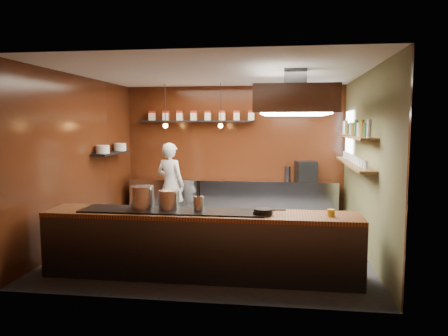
% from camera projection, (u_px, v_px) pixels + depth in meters
% --- Properties ---
extents(floor, '(5.00, 5.00, 0.00)m').
position_uv_depth(floor, '(218.00, 245.00, 7.74)').
color(floor, black).
rests_on(floor, ground).
extents(back_wall, '(5.00, 0.00, 5.00)m').
position_uv_depth(back_wall, '(234.00, 152.00, 10.05)').
color(back_wall, '#331409').
rests_on(back_wall, ground).
extents(left_wall, '(0.00, 5.00, 5.00)m').
position_uv_depth(left_wall, '(82.00, 159.00, 7.93)').
color(left_wall, '#331409').
rests_on(left_wall, ground).
extents(right_wall, '(0.00, 5.00, 5.00)m').
position_uv_depth(right_wall, '(366.00, 163.00, 7.25)').
color(right_wall, brown).
rests_on(right_wall, ground).
extents(ceiling, '(5.00, 5.00, 0.00)m').
position_uv_depth(ceiling, '(218.00, 73.00, 7.44)').
color(ceiling, silver).
rests_on(ceiling, back_wall).
extents(window_pane, '(0.00, 1.00, 1.00)m').
position_uv_depth(window_pane, '(349.00, 136.00, 8.89)').
color(window_pane, white).
rests_on(window_pane, right_wall).
extents(prep_counter, '(4.60, 0.65, 0.90)m').
position_uv_depth(prep_counter, '(232.00, 199.00, 9.83)').
color(prep_counter, silver).
rests_on(prep_counter, floor).
extents(pass_counter, '(4.40, 0.72, 0.94)m').
position_uv_depth(pass_counter, '(200.00, 244.00, 6.12)').
color(pass_counter, '#38383D').
rests_on(pass_counter, floor).
extents(tin_shelf, '(2.60, 0.26, 0.04)m').
position_uv_depth(tin_shelf, '(194.00, 121.00, 9.97)').
color(tin_shelf, black).
rests_on(tin_shelf, back_wall).
extents(plate_shelf, '(0.30, 1.40, 0.04)m').
position_uv_depth(plate_shelf, '(112.00, 153.00, 8.89)').
color(plate_shelf, black).
rests_on(plate_shelf, left_wall).
extents(bottle_shelf_upper, '(0.26, 2.80, 0.04)m').
position_uv_depth(bottle_shelf_upper, '(354.00, 137.00, 7.52)').
color(bottle_shelf_upper, brown).
rests_on(bottle_shelf_upper, right_wall).
extents(bottle_shelf_lower, '(0.26, 2.80, 0.04)m').
position_uv_depth(bottle_shelf_lower, '(354.00, 164.00, 7.57)').
color(bottle_shelf_lower, brown).
rests_on(bottle_shelf_lower, right_wall).
extents(extractor_hood, '(1.20, 2.00, 0.72)m').
position_uv_depth(extractor_hood, '(295.00, 101.00, 6.91)').
color(extractor_hood, '#38383D').
rests_on(extractor_hood, ceiling).
extents(pendant_left, '(0.10, 0.10, 0.95)m').
position_uv_depth(pendant_left, '(165.00, 123.00, 9.39)').
color(pendant_left, black).
rests_on(pendant_left, ceiling).
extents(pendant_right, '(0.10, 0.10, 0.95)m').
position_uv_depth(pendant_right, '(221.00, 123.00, 9.22)').
color(pendant_right, black).
rests_on(pendant_right, ceiling).
extents(storage_tins, '(2.43, 0.13, 0.22)m').
position_uv_depth(storage_tins, '(201.00, 115.00, 9.93)').
color(storage_tins, beige).
rests_on(storage_tins, tin_shelf).
extents(plate_stacks, '(0.26, 1.16, 0.16)m').
position_uv_depth(plate_stacks, '(112.00, 148.00, 8.88)').
color(plate_stacks, silver).
rests_on(plate_stacks, plate_shelf).
extents(bottles, '(0.06, 2.66, 0.24)m').
position_uv_depth(bottles, '(355.00, 129.00, 7.51)').
color(bottles, silver).
rests_on(bottles, bottle_shelf_upper).
extents(wine_glasses, '(0.07, 2.37, 0.13)m').
position_uv_depth(wine_glasses, '(354.00, 159.00, 7.56)').
color(wine_glasses, silver).
rests_on(wine_glasses, bottle_shelf_lower).
extents(stockpot_large, '(0.44, 0.44, 0.32)m').
position_uv_depth(stockpot_large, '(142.00, 197.00, 6.19)').
color(stockpot_large, silver).
rests_on(stockpot_large, pass_counter).
extents(stockpot_small, '(0.33, 0.33, 0.27)m').
position_uv_depth(stockpot_small, '(169.00, 200.00, 6.14)').
color(stockpot_small, silver).
rests_on(stockpot_small, pass_counter).
extents(utensil_crock, '(0.20, 0.20, 0.20)m').
position_uv_depth(utensil_crock, '(199.00, 204.00, 6.05)').
color(utensil_crock, '#B1B3B8').
rests_on(utensil_crock, pass_counter).
extents(frying_pan, '(0.44, 0.27, 0.07)m').
position_uv_depth(frying_pan, '(263.00, 211.00, 5.86)').
color(frying_pan, black).
rests_on(frying_pan, pass_counter).
extents(butter_jar, '(0.12, 0.12, 0.09)m').
position_uv_depth(butter_jar, '(331.00, 213.00, 5.80)').
color(butter_jar, yellow).
rests_on(butter_jar, pass_counter).
extents(espresso_machine, '(0.50, 0.49, 0.42)m').
position_uv_depth(espresso_machine, '(306.00, 171.00, 9.61)').
color(espresso_machine, black).
rests_on(espresso_machine, prep_counter).
extents(chef, '(0.75, 0.62, 1.75)m').
position_uv_depth(chef, '(170.00, 185.00, 9.12)').
color(chef, silver).
rests_on(chef, floor).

